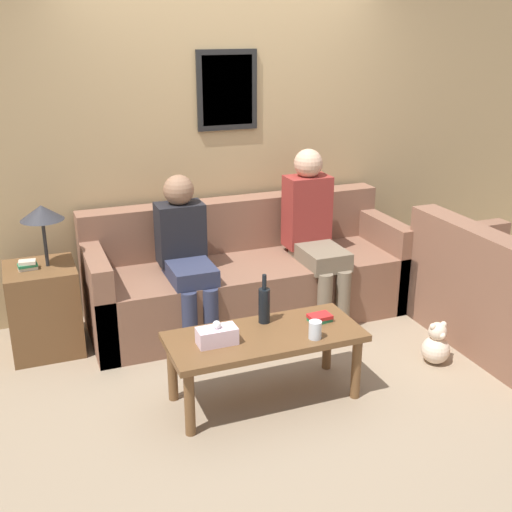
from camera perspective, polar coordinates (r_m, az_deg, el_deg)
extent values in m
plane|color=gray|center=(4.71, 1.39, -7.64)|extent=(16.00, 16.00, 0.00)
cube|color=tan|center=(5.14, -2.66, 10.11)|extent=(9.00, 0.06, 2.60)
cube|color=black|center=(5.05, -2.58, 14.50)|extent=(0.48, 0.02, 0.60)
cube|color=silver|center=(5.04, -2.55, 14.49)|extent=(0.40, 0.01, 0.52)
cube|color=brown|center=(4.99, -0.60, -2.96)|extent=(2.45, 0.85, 0.47)
cube|color=brown|center=(5.13, -1.90, 2.92)|extent=(2.45, 0.20, 0.41)
cube|color=brown|center=(4.70, -13.92, -3.61)|extent=(0.14, 0.85, 0.70)
cube|color=brown|center=(5.43, 10.86, -0.08)|extent=(0.14, 0.85, 0.70)
cube|color=brown|center=(4.57, 19.64, -0.46)|extent=(0.20, 1.45, 0.41)
cube|color=brown|center=(5.35, 17.43, -1.02)|extent=(0.85, 0.14, 0.70)
cube|color=brown|center=(3.86, 0.78, -7.19)|extent=(1.17, 0.50, 0.04)
cylinder|color=brown|center=(3.67, -5.93, -12.89)|extent=(0.06, 0.06, 0.40)
cylinder|color=brown|center=(4.02, 8.90, -9.83)|extent=(0.06, 0.06, 0.40)
cylinder|color=brown|center=(3.99, -7.45, -10.04)|extent=(0.06, 0.06, 0.40)
cylinder|color=brown|center=(4.31, 6.35, -7.50)|extent=(0.06, 0.06, 0.40)
cube|color=brown|center=(4.71, -18.32, -4.48)|extent=(0.47, 0.47, 0.63)
cylinder|color=#262628|center=(4.54, -18.25, 1.21)|extent=(0.02, 0.02, 0.35)
cone|color=#2D2D33|center=(4.48, -18.53, 3.68)|extent=(0.29, 0.29, 0.10)
cube|color=beige|center=(4.57, -19.62, -1.01)|extent=(0.13, 0.07, 0.02)
cube|color=#237547|center=(4.56, -19.65, -0.77)|extent=(0.13, 0.09, 0.02)
cube|color=beige|center=(4.56, -19.68, -0.52)|extent=(0.12, 0.08, 0.02)
cylinder|color=black|center=(3.94, 0.74, -4.44)|extent=(0.07, 0.07, 0.22)
cylinder|color=black|center=(3.88, 0.75, -2.32)|extent=(0.03, 0.03, 0.09)
cylinder|color=silver|center=(3.79, 5.28, -6.55)|extent=(0.08, 0.08, 0.11)
cube|color=#237547|center=(4.02, 5.69, -5.64)|extent=(0.14, 0.12, 0.02)
cube|color=red|center=(4.01, 5.70, -5.36)|extent=(0.14, 0.11, 0.02)
cube|color=silver|center=(3.72, -3.49, -7.10)|extent=(0.23, 0.12, 0.10)
sphere|color=white|center=(3.69, -3.51, -6.13)|extent=(0.05, 0.05, 0.05)
cube|color=#2D334C|center=(4.56, -5.89, -1.45)|extent=(0.31, 0.45, 0.14)
cylinder|color=#2D334C|center=(4.46, -5.91, -6.01)|extent=(0.11, 0.11, 0.47)
cylinder|color=#2D334C|center=(4.50, -4.03, -5.72)|extent=(0.11, 0.11, 0.47)
cube|color=black|center=(4.69, -6.74, 2.03)|extent=(0.34, 0.22, 0.45)
sphere|color=#8C664C|center=(4.61, -6.90, 5.84)|extent=(0.22, 0.22, 0.22)
cube|color=#756651|center=(4.89, 5.71, 0.06)|extent=(0.31, 0.50, 0.14)
cylinder|color=#756651|center=(4.76, 6.10, -4.25)|extent=(0.11, 0.11, 0.47)
cylinder|color=#756651|center=(4.83, 7.72, -3.97)|extent=(0.11, 0.11, 0.47)
cube|color=maroon|center=(5.01, 4.55, 3.97)|extent=(0.34, 0.22, 0.56)
sphere|color=tan|center=(4.92, 4.67, 8.21)|extent=(0.22, 0.22, 0.22)
sphere|color=beige|center=(4.57, 15.67, -8.03)|extent=(0.19, 0.19, 0.19)
sphere|color=beige|center=(4.50, 15.84, -6.46)|extent=(0.12, 0.12, 0.12)
sphere|color=beige|center=(4.46, 15.44, -6.07)|extent=(0.04, 0.04, 0.04)
sphere|color=beige|center=(4.51, 16.34, -5.86)|extent=(0.04, 0.04, 0.04)
sphere|color=#FFEAD1|center=(4.47, 16.21, -6.79)|extent=(0.05, 0.05, 0.05)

